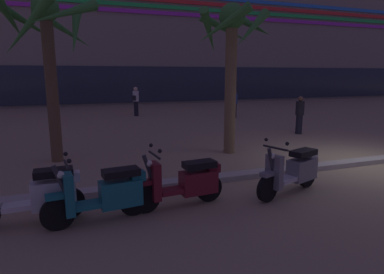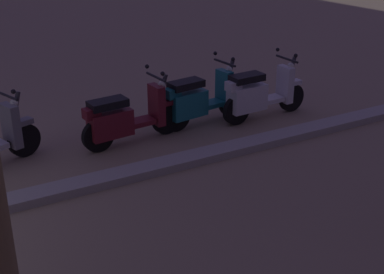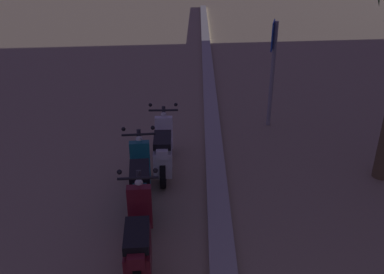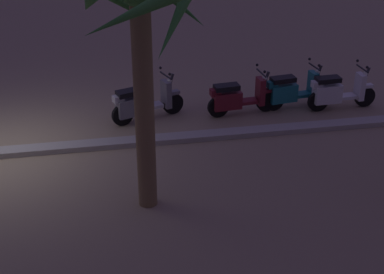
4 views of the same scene
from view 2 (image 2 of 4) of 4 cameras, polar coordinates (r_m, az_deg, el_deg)
scooter_white_second_in_line at (r=9.59m, az=7.11°, el=4.52°), size 1.78×0.56×1.17m
scooter_teal_mid_rear at (r=9.28m, az=0.74°, el=3.97°), size 1.73×0.59×1.17m
scooter_maroon_mid_centre at (r=8.57m, az=-7.05°, el=1.99°), size 1.77×0.56×1.17m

